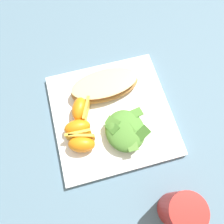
# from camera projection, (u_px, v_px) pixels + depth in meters

# --- Properties ---
(ground) EXTENTS (3.00, 3.00, 0.00)m
(ground) POSITION_uv_depth(u_px,v_px,m) (112.00, 116.00, 0.56)
(ground) COLOR slate
(white_plate) EXTENTS (0.28, 0.28, 0.02)m
(white_plate) POSITION_uv_depth(u_px,v_px,m) (112.00, 115.00, 0.55)
(white_plate) COLOR white
(white_plate) RESTS_ON ground
(cheesy_pizza_bread) EXTENTS (0.09, 0.17, 0.04)m
(cheesy_pizza_bread) POSITION_uv_depth(u_px,v_px,m) (105.00, 86.00, 0.55)
(cheesy_pizza_bread) COLOR #B77F42
(cheesy_pizza_bread) RESTS_ON white_plate
(green_salad_pile) EXTENTS (0.10, 0.10, 0.05)m
(green_salad_pile) POSITION_uv_depth(u_px,v_px,m) (125.00, 131.00, 0.51)
(green_salad_pile) COLOR #4C8433
(green_salad_pile) RESTS_ON white_plate
(orange_wedge_front) EXTENTS (0.07, 0.06, 0.04)m
(orange_wedge_front) POSITION_uv_depth(u_px,v_px,m) (81.00, 109.00, 0.53)
(orange_wedge_front) COLOR orange
(orange_wedge_front) RESTS_ON white_plate
(orange_wedge_middle) EXTENTS (0.04, 0.06, 0.04)m
(orange_wedge_middle) POSITION_uv_depth(u_px,v_px,m) (78.00, 128.00, 0.51)
(orange_wedge_middle) COLOR orange
(orange_wedge_middle) RESTS_ON white_plate
(orange_wedge_rear) EXTENTS (0.05, 0.07, 0.04)m
(orange_wedge_rear) POSITION_uv_depth(u_px,v_px,m) (82.00, 143.00, 0.50)
(orange_wedge_rear) COLOR orange
(orange_wedge_rear) RESTS_ON white_plate
(drinking_red_cup) EXTENTS (0.07, 0.07, 0.11)m
(drinking_red_cup) POSITION_uv_depth(u_px,v_px,m) (180.00, 211.00, 0.43)
(drinking_red_cup) COLOR red
(drinking_red_cup) RESTS_ON ground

